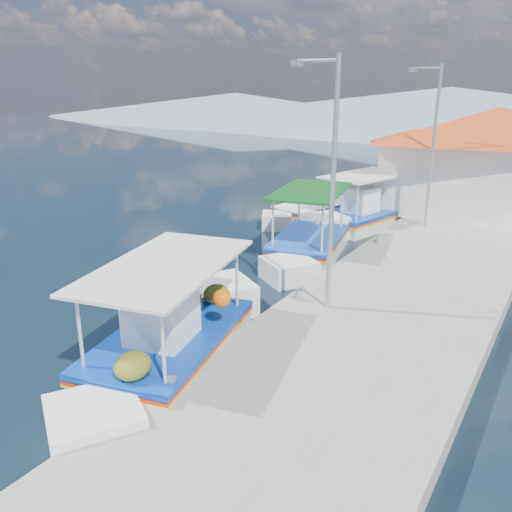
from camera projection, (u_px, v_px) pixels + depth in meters
The scene contains 10 objects.
ground at pixel (139, 312), 14.09m from camera, with size 160.00×160.00×0.00m, color black.
quay at pixel (422, 278), 15.85m from camera, with size 5.00×44.00×0.50m, color gray.
bollards at pixel (348, 260), 16.18m from camera, with size 0.20×17.20×0.30m.
main_caique at pixel (173, 341), 11.49m from camera, with size 3.42×7.61×2.57m.
caique_green_canopy at pixel (310, 245), 18.51m from camera, with size 3.07×6.92×2.65m.
caique_blue_hull at pixel (312, 213), 23.44m from camera, with size 2.89×5.83×1.08m.
caique_far at pixel (364, 216), 22.15m from camera, with size 3.26×6.89×2.49m.
harbor_building at pixel (494, 159), 22.11m from camera, with size 10.49×10.49×4.40m.
lamp_post_near at pixel (330, 174), 12.19m from camera, with size 1.21×0.14×6.00m.
lamp_post_far at pixel (431, 139), 19.41m from camera, with size 1.21×0.14×6.00m.
Camera 1 is at (9.53, -9.21, 5.94)m, focal length 36.76 mm.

